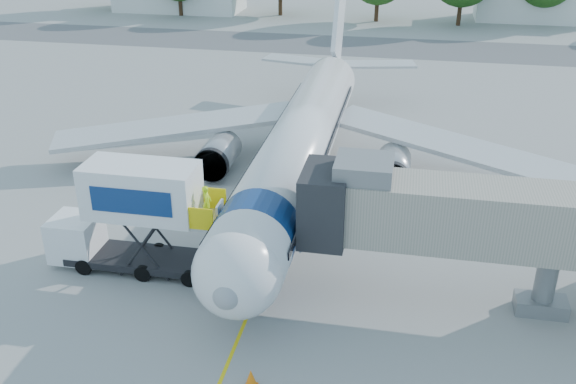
# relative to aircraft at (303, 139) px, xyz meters

# --- Properties ---
(ground) EXTENTS (160.00, 160.00, 0.00)m
(ground) POSITION_rel_aircraft_xyz_m (0.00, -4.12, -2.95)
(ground) COLOR #989895
(ground) RESTS_ON ground
(guidance_line) EXTENTS (0.15, 70.00, 0.01)m
(guidance_line) POSITION_rel_aircraft_xyz_m (0.00, -4.12, -2.94)
(guidance_line) COLOR yellow
(guidance_line) RESTS_ON ground
(taxiway_strip) EXTENTS (120.00, 10.00, 0.01)m
(taxiway_strip) POSITION_rel_aircraft_xyz_m (0.00, 37.88, -2.94)
(taxiway_strip) COLOR #59595B
(taxiway_strip) RESTS_ON ground
(aircraft) EXTENTS (34.17, 37.73, 11.35)m
(aircraft) POSITION_rel_aircraft_xyz_m (0.00, 0.00, 0.00)
(aircraft) COLOR silver
(aircraft) RESTS_ON ground
(jet_bridge) EXTENTS (13.90, 3.20, 6.60)m
(jet_bridge) POSITION_rel_aircraft_xyz_m (7.99, -11.12, 1.39)
(jet_bridge) COLOR #A79C8F
(jet_bridge) RESTS_ON ground
(catering_hiloader) EXTENTS (8.50, 2.44, 5.50)m
(catering_hiloader) POSITION_rel_aircraft_xyz_m (-6.27, -11.12, -0.19)
(catering_hiloader) COLOR black
(catering_hiloader) RESTS_ON ground
(safety_cone_b) EXTENTS (0.50, 0.50, 0.79)m
(safety_cone_b) POSITION_rel_aircraft_xyz_m (1.21, -18.06, -2.57)
(safety_cone_b) COLOR orange
(safety_cone_b) RESTS_ON ground
(outbuilding_right) EXTENTS (16.40, 7.40, 5.30)m
(outbuilding_right) POSITION_rel_aircraft_xyz_m (22.00, 57.88, -0.29)
(outbuilding_right) COLOR silver
(outbuilding_right) RESTS_ON ground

